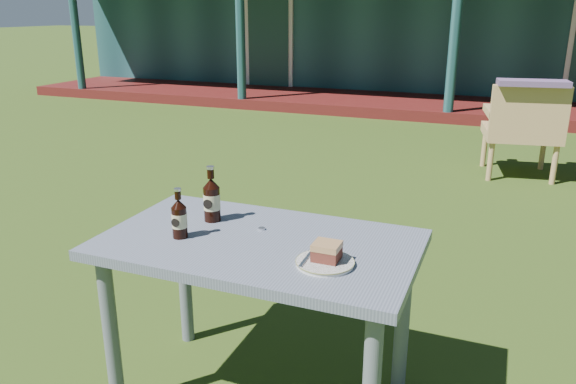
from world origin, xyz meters
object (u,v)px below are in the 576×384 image
at_px(cake_slice, 327,251).
at_px(armchair_left, 523,125).
at_px(cola_bottle_near, 212,199).
at_px(plate, 325,262).
at_px(cafe_table, 259,264).
at_px(cola_bottle_far, 179,218).

relative_size(cake_slice, armchair_left, 0.10).
height_order(cake_slice, cola_bottle_near, cola_bottle_near).
relative_size(plate, cola_bottle_near, 0.88).
height_order(cola_bottle_near, armchair_left, cola_bottle_near).
relative_size(cake_slice, cola_bottle_near, 0.39).
xyz_separation_m(cafe_table, cola_bottle_far, (-0.29, -0.09, 0.18)).
height_order(cafe_table, armchair_left, armchair_left).
bearing_deg(cola_bottle_near, plate, -22.02).
xyz_separation_m(cafe_table, armchair_left, (0.96, 3.88, -0.11)).
bearing_deg(cake_slice, cola_bottle_near, 159.21).
height_order(plate, cola_bottle_far, cola_bottle_far).
bearing_deg(armchair_left, cake_slice, -99.32).
bearing_deg(cola_bottle_far, cola_bottle_near, 82.48).
bearing_deg(cola_bottle_near, armchair_left, 72.03).
relative_size(plate, cake_slice, 2.22).
bearing_deg(armchair_left, cafe_table, -103.86).
xyz_separation_m(cafe_table, cake_slice, (0.30, -0.10, 0.15)).
height_order(plate, cake_slice, cake_slice).
height_order(cafe_table, cake_slice, cake_slice).
relative_size(cake_slice, cola_bottle_far, 0.47).
height_order(cola_bottle_far, armchair_left, cola_bottle_far).
bearing_deg(cake_slice, armchair_left, 80.68).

